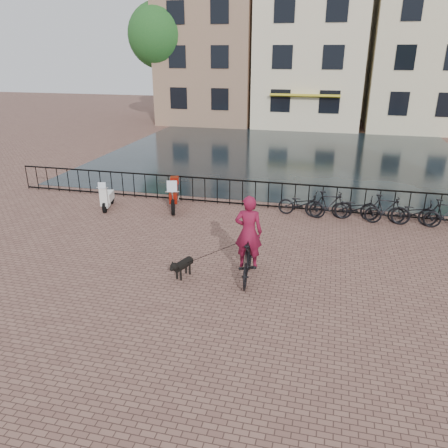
% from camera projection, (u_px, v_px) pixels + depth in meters
% --- Properties ---
extents(ground, '(100.00, 100.00, 0.00)m').
position_uv_depth(ground, '(191.00, 324.00, 9.56)').
color(ground, brown).
rests_on(ground, ground).
extents(canal_water, '(20.00, 20.00, 0.00)m').
position_uv_depth(canal_water, '(283.00, 155.00, 25.19)').
color(canal_water, black).
rests_on(canal_water, ground).
extents(railing, '(20.00, 0.05, 1.02)m').
position_uv_depth(railing, '(255.00, 194.00, 16.60)').
color(railing, black).
rests_on(railing, ground).
extents(canal_house_left, '(7.50, 9.00, 12.80)m').
position_uv_depth(canal_house_left, '(214.00, 41.00, 35.96)').
color(canal_house_left, '#8C6F51').
rests_on(canal_house_left, ground).
extents(canal_house_mid, '(8.00, 9.50, 11.80)m').
position_uv_depth(canal_house_mid, '(312.00, 47.00, 34.37)').
color(canal_house_mid, beige).
rests_on(canal_house_mid, ground).
extents(canal_house_right, '(7.00, 9.00, 13.30)m').
position_uv_depth(canal_house_right, '(422.00, 36.00, 32.32)').
color(canal_house_right, beige).
rests_on(canal_house_right, ground).
extents(tree_far_left, '(5.04, 5.04, 9.27)m').
position_uv_depth(tree_far_left, '(160.00, 35.00, 33.91)').
color(tree_far_left, black).
rests_on(tree_far_left, ground).
extents(cyclist, '(0.88, 1.99, 2.67)m').
position_uv_depth(cyclist, '(248.00, 244.00, 11.08)').
color(cyclist, black).
rests_on(cyclist, ground).
extents(dog, '(0.54, 0.90, 0.58)m').
position_uv_depth(dog, '(183.00, 267.00, 11.47)').
color(dog, black).
rests_on(dog, ground).
extents(motorcycle, '(0.97, 1.93, 1.34)m').
position_uv_depth(motorcycle, '(174.00, 191.00, 16.35)').
color(motorcycle, maroon).
rests_on(motorcycle, ground).
extents(scooter, '(0.66, 1.35, 1.20)m').
position_uv_depth(scooter, '(107.00, 193.00, 16.42)').
color(scooter, silver).
rests_on(scooter, ground).
extents(parked_bike_0, '(1.78, 0.83, 0.90)m').
position_uv_depth(parked_bike_0, '(302.00, 204.00, 15.68)').
color(parked_bike_0, black).
rests_on(parked_bike_0, ground).
extents(parked_bike_1, '(1.69, 0.59, 1.00)m').
position_uv_depth(parked_bike_1, '(329.00, 205.00, 15.45)').
color(parked_bike_1, black).
rests_on(parked_bike_1, ground).
extents(parked_bike_2, '(1.79, 0.86, 0.90)m').
position_uv_depth(parked_bike_2, '(357.00, 208.00, 15.26)').
color(parked_bike_2, black).
rests_on(parked_bike_2, ground).
extents(parked_bike_3, '(1.72, 0.73, 1.00)m').
position_uv_depth(parked_bike_3, '(385.00, 209.00, 15.03)').
color(parked_bike_3, black).
rests_on(parked_bike_3, ground).
extents(parked_bike_4, '(1.77, 0.79, 0.90)m').
position_uv_depth(parked_bike_4, '(415.00, 213.00, 14.84)').
color(parked_bike_4, black).
rests_on(parked_bike_4, ground).
extents(parked_bike_5, '(1.67, 0.51, 1.00)m').
position_uv_depth(parked_bike_5, '(445.00, 214.00, 14.61)').
color(parked_bike_5, black).
rests_on(parked_bike_5, ground).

